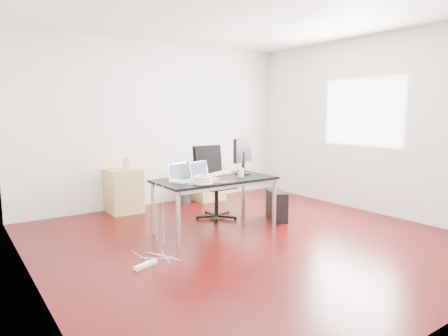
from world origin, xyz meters
TOP-DOWN VIEW (x-y plane):
  - room_shell at (0.04, 0.00)m, footprint 5.00×5.00m
  - desk at (-0.18, 0.51)m, footprint 1.60×0.80m
  - office_chair at (0.21, 1.14)m, footprint 0.49×0.50m
  - filing_cabinet_left at (-0.79, 2.23)m, footprint 0.50×0.50m
  - filing_cabinet_right at (0.80, 2.23)m, footprint 0.50×0.50m
  - pc_tower at (0.89, 0.45)m, footprint 0.36×0.49m
  - wastebasket at (0.33, 2.25)m, footprint 0.26×0.26m
  - power_strip at (-1.47, -0.11)m, footprint 0.30×0.16m
  - laptop_left at (-0.65, 0.54)m, footprint 0.39×0.35m
  - laptop_right at (-0.35, 0.53)m, footprint 0.38×0.33m
  - monitor at (0.36, 0.60)m, footprint 0.43×0.26m
  - keyboard at (0.07, 0.77)m, footprint 0.46×0.30m
  - cup_white at (0.18, 0.40)m, footprint 0.08×0.08m
  - cup_brown at (0.27, 0.54)m, footprint 0.09×0.09m
  - cable_coil at (-0.55, 0.22)m, footprint 0.24×0.24m
  - power_adapter at (-0.36, 0.33)m, footprint 0.08×0.08m
  - speaker at (-0.75, 2.18)m, footprint 0.10×0.09m
  - navy_garment at (0.83, 2.20)m, footprint 0.34×0.30m

SIDE VIEW (x-z plane):
  - power_strip at x=-1.47m, z-range 0.00..0.04m
  - wastebasket at x=0.33m, z-range 0.00..0.28m
  - pc_tower at x=0.89m, z-range 0.00..0.44m
  - filing_cabinet_left at x=-0.79m, z-range 0.00..0.70m
  - filing_cabinet_right at x=0.80m, z-range 0.00..0.70m
  - office_chair at x=0.21m, z-range 0.06..1.15m
  - desk at x=-0.18m, z-range 0.31..1.04m
  - keyboard at x=0.07m, z-range 0.73..0.75m
  - power_adapter at x=-0.36m, z-range 0.73..0.76m
  - navy_garment at x=0.83m, z-range 0.70..0.79m
  - cup_brown at x=0.27m, z-range 0.73..0.83m
  - cable_coil at x=-0.55m, z-range 0.73..0.84m
  - laptop_left at x=-0.65m, z-range 0.67..0.90m
  - laptop_right at x=-0.35m, z-range 0.67..0.90m
  - speaker at x=-0.75m, z-range 0.70..0.88m
  - cup_white at x=0.18m, z-range 0.73..0.85m
  - monitor at x=0.36m, z-range 0.76..1.27m
  - room_shell at x=0.04m, z-range -1.10..3.90m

